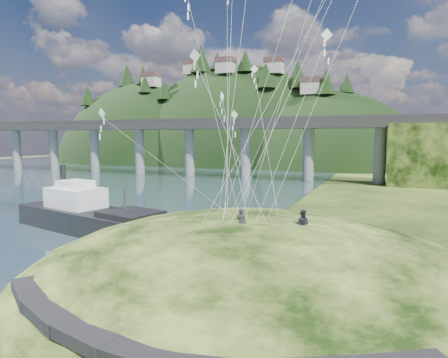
% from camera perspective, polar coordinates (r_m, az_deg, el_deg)
% --- Properties ---
extents(ground, '(320.00, 320.00, 0.00)m').
position_cam_1_polar(ground, '(30.10, -11.82, -14.22)').
color(ground, black).
rests_on(ground, ground).
extents(grass_hill, '(36.00, 32.00, 13.00)m').
position_cam_1_polar(grass_hill, '(29.06, 4.54, -18.06)').
color(grass_hill, black).
rests_on(grass_hill, ground).
extents(footpath, '(22.29, 5.84, 0.83)m').
position_cam_1_polar(footpath, '(18.03, -9.49, -21.42)').
color(footpath, black).
rests_on(footpath, ground).
extents(bridge, '(160.00, 11.00, 15.00)m').
position_cam_1_polar(bridge, '(102.54, -2.19, 5.74)').
color(bridge, '#2D2B2B').
rests_on(bridge, ground).
extents(far_ridge, '(153.00, 70.00, 94.50)m').
position_cam_1_polar(far_ridge, '(158.18, 0.00, -0.34)').
color(far_ridge, black).
rests_on(far_ridge, ground).
extents(work_barge, '(21.02, 10.11, 7.10)m').
position_cam_1_polar(work_barge, '(46.46, -18.69, -4.89)').
color(work_barge, black).
rests_on(work_barge, ground).
extents(wooden_dock, '(14.02, 5.27, 0.99)m').
position_cam_1_polar(wooden_dock, '(33.98, -11.51, -11.04)').
color(wooden_dock, '#3B2018').
rests_on(wooden_dock, ground).
extents(kite_flyers, '(4.47, 1.92, 1.91)m').
position_cam_1_polar(kite_flyers, '(25.35, 8.55, -4.27)').
color(kite_flyers, '#242530').
rests_on(kite_flyers, ground).
extents(kite_swarm, '(18.89, 12.52, 16.59)m').
position_cam_1_polar(kite_swarm, '(30.11, 6.10, 23.99)').
color(kite_swarm, white).
rests_on(kite_swarm, ground).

